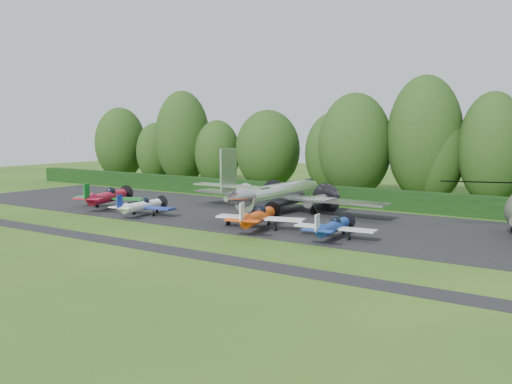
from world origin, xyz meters
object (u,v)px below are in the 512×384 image
Objects in this scene: transport_plane at (278,195)px; light_plane_orange at (258,217)px; light_plane_red at (108,197)px; light_plane_white at (142,206)px; light_plane_blue at (333,227)px.

light_plane_orange is at bearing -68.31° from transport_plane.
light_plane_white is (6.41, -1.48, -0.26)m from light_plane_red.
light_plane_red reaches higher than light_plane_white.
light_plane_blue is (6.67, 0.12, -0.17)m from light_plane_orange.
light_plane_blue is at bearing 15.77° from light_plane_red.
transport_plane is at bearing 41.91° from light_plane_red.
light_plane_blue is at bearing -40.04° from transport_plane.
transport_plane is 13.16m from light_plane_blue.
light_plane_orange is at bearing 6.45° from light_plane_white.
light_plane_orange reaches higher than light_plane_blue.
light_plane_white is 1.00× the size of light_plane_blue.
transport_plane is at bearing 126.86° from light_plane_orange.
light_plane_red reaches higher than light_plane_orange.
light_plane_white is at bearing -165.76° from light_plane_orange.
transport_plane is 3.24× the size of light_plane_white.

